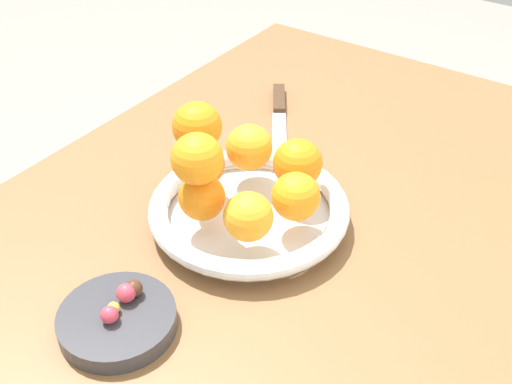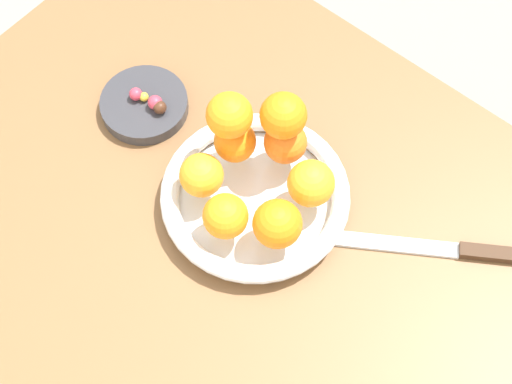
# 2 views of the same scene
# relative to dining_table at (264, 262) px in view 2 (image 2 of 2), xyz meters

# --- Properties ---
(ground_plane) EXTENTS (6.00, 6.00, 0.00)m
(ground_plane) POSITION_rel_dining_table_xyz_m (0.00, 0.00, -0.65)
(ground_plane) COLOR gray
(dining_table) EXTENTS (1.10, 0.76, 0.74)m
(dining_table) POSITION_rel_dining_table_xyz_m (0.00, 0.00, 0.00)
(dining_table) COLOR brown
(dining_table) RESTS_ON ground_plane
(fruit_bowl) EXTENTS (0.26, 0.26, 0.04)m
(fruit_bowl) POSITION_rel_dining_table_xyz_m (0.04, -0.03, 0.11)
(fruit_bowl) COLOR silver
(fruit_bowl) RESTS_ON dining_table
(candy_dish) EXTENTS (0.13, 0.13, 0.02)m
(candy_dish) POSITION_rel_dining_table_xyz_m (0.28, -0.05, 0.10)
(candy_dish) COLOR #333338
(candy_dish) RESTS_ON dining_table
(orange_0) EXTENTS (0.06, 0.06, 0.06)m
(orange_0) POSITION_rel_dining_table_xyz_m (-0.02, -0.08, 0.16)
(orange_0) COLOR orange
(orange_0) RESTS_ON fruit_bowl
(orange_1) EXTENTS (0.06, 0.06, 0.06)m
(orange_1) POSITION_rel_dining_table_xyz_m (0.05, -0.10, 0.16)
(orange_1) COLOR orange
(orange_1) RESTS_ON fruit_bowl
(orange_2) EXTENTS (0.06, 0.06, 0.06)m
(orange_2) POSITION_rel_dining_table_xyz_m (0.10, -0.06, 0.16)
(orange_2) COLOR orange
(orange_2) RESTS_ON fruit_bowl
(orange_3) EXTENTS (0.06, 0.06, 0.06)m
(orange_3) POSITION_rel_dining_table_xyz_m (0.10, 0.01, 0.16)
(orange_3) COLOR orange
(orange_3) RESTS_ON fruit_bowl
(orange_4) EXTENTS (0.06, 0.06, 0.06)m
(orange_4) POSITION_rel_dining_table_xyz_m (0.04, 0.03, 0.16)
(orange_4) COLOR orange
(orange_4) RESTS_ON fruit_bowl
(orange_5) EXTENTS (0.07, 0.07, 0.07)m
(orange_5) POSITION_rel_dining_table_xyz_m (-0.02, -0.00, 0.16)
(orange_5) COLOR orange
(orange_5) RESTS_ON fruit_bowl
(orange_6) EXTENTS (0.06, 0.06, 0.06)m
(orange_6) POSITION_rel_dining_table_xyz_m (0.06, -0.10, 0.22)
(orange_6) COLOR orange
(orange_6) RESTS_ON orange_1
(orange_7) EXTENTS (0.06, 0.06, 0.06)m
(orange_7) POSITION_rel_dining_table_xyz_m (0.11, -0.06, 0.22)
(orange_7) COLOR orange
(orange_7) RESTS_ON orange_2
(candy_ball_0) EXTENTS (0.01, 0.01, 0.01)m
(candy_ball_0) POSITION_rel_dining_table_xyz_m (0.28, -0.05, 0.12)
(candy_ball_0) COLOR gold
(candy_ball_0) RESTS_ON candy_dish
(candy_ball_1) EXTENTS (0.02, 0.02, 0.02)m
(candy_ball_1) POSITION_rel_dining_table_xyz_m (0.25, -0.05, 0.12)
(candy_ball_1) COLOR #C6384C
(candy_ball_1) RESTS_ON candy_dish
(candy_ball_2) EXTENTS (0.02, 0.02, 0.02)m
(candy_ball_2) POSITION_rel_dining_table_xyz_m (0.24, -0.05, 0.12)
(candy_ball_2) COLOR #472819
(candy_ball_2) RESTS_ON candy_dish
(candy_ball_3) EXTENTS (0.02, 0.02, 0.02)m
(candy_ball_3) POSITION_rel_dining_table_xyz_m (0.29, -0.04, 0.12)
(candy_ball_3) COLOR #C6384C
(candy_ball_3) RESTS_ON candy_dish
(knife) EXTENTS (0.23, 0.16, 0.01)m
(knife) POSITION_rel_dining_table_xyz_m (-0.20, -0.15, 0.09)
(knife) COLOR #3F2819
(knife) RESTS_ON dining_table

